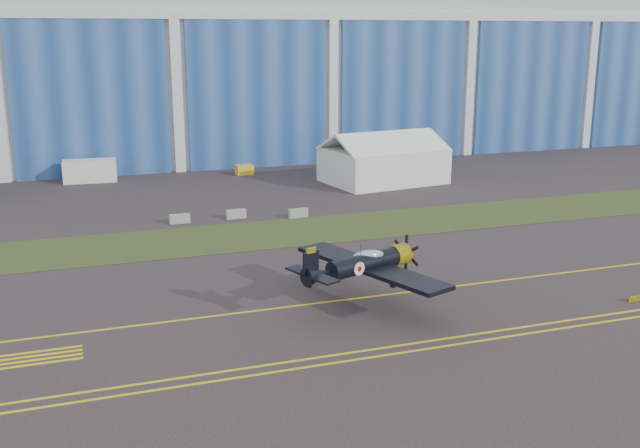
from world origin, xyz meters
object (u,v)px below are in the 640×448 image
object	(u,v)px
tent	(383,157)
shipping_container	(90,171)
tug	(244,170)
warbird	(364,264)

from	to	relation	value
tent	shipping_container	size ratio (longest dim) A/B	2.36
tent	tug	distance (m)	18.89
shipping_container	tug	world-z (taller)	shipping_container
warbird	shipping_container	world-z (taller)	warbird
warbird	tent	bearing A→B (deg)	44.34
warbird	shipping_container	xyz separation A→B (m)	(-15.47, 52.43, -1.66)
warbird	tug	distance (m)	51.01
tent	tug	xyz separation A→B (m)	(-15.25, 10.84, -2.59)
warbird	tug	world-z (taller)	warbird
shipping_container	tug	size ratio (longest dim) A/B	2.90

